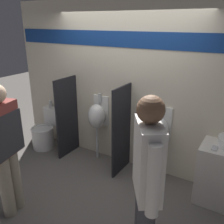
{
  "coord_description": "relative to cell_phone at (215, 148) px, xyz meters",
  "views": [
    {
      "loc": [
        1.86,
        -2.87,
        2.35
      ],
      "look_at": [
        0.0,
        0.17,
        1.05
      ],
      "focal_mm": 40.0,
      "sensor_mm": 36.0,
      "label": 1
    }
  ],
  "objects": [
    {
      "name": "person_in_vest",
      "position": [
        -2.14,
        -1.49,
        0.16
      ],
      "size": [
        0.31,
        0.58,
        1.71
      ],
      "rotation": [
        0.0,
        0.0,
        1.8
      ],
      "color": "gray",
      "rests_on": "ground_plane"
    },
    {
      "name": "display_wall",
      "position": [
        -1.5,
        0.38,
        0.53
      ],
      "size": [
        4.5,
        0.07,
        2.7
      ],
      "color": "beige",
      "rests_on": "ground_plane"
    },
    {
      "name": "divider_near_counter",
      "position": [
        -2.53,
        0.07,
        -0.11
      ],
      "size": [
        0.03,
        0.56,
        1.44
      ],
      "color": "black",
      "rests_on": "ground_plane"
    },
    {
      "name": "urinal_near_counter",
      "position": [
        -1.96,
        0.21,
        -0.03
      ],
      "size": [
        0.32,
        0.3,
        1.19
      ],
      "color": "silver",
      "rests_on": "ground_plane"
    },
    {
      "name": "cell_phone",
      "position": [
        0.0,
        0.0,
        0.0
      ],
      "size": [
        0.07,
        0.14,
        0.01
      ],
      "color": "#B7B7BC",
      "rests_on": "sink_counter"
    },
    {
      "name": "divider_mid",
      "position": [
        -1.4,
        0.07,
        -0.11
      ],
      "size": [
        0.03,
        0.56,
        1.44
      ],
      "color": "black",
      "rests_on": "ground_plane"
    },
    {
      "name": "toilet",
      "position": [
        -3.09,
        0.02,
        -0.54
      ],
      "size": [
        0.43,
        0.59,
        0.9
      ],
      "color": "white",
      "rests_on": "ground_plane"
    },
    {
      "name": "ground_plane",
      "position": [
        -1.5,
        -0.22,
        -0.83
      ],
      "size": [
        16.0,
        16.0,
        0.0
      ],
      "primitive_type": "plane",
      "color": "#5B5651"
    },
    {
      "name": "urinal_far",
      "position": [
        -0.84,
        0.21,
        -0.03
      ],
      "size": [
        0.32,
        0.3,
        1.19
      ],
      "color": "silver",
      "rests_on": "ground_plane"
    },
    {
      "name": "person_with_lanyard",
      "position": [
        -0.36,
        -1.32,
        0.16
      ],
      "size": [
        0.42,
        0.54,
        1.8
      ],
      "rotation": [
        0.0,
        0.0,
        2.15
      ],
      "color": "#3D3D42",
      "rests_on": "ground_plane"
    }
  ]
}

